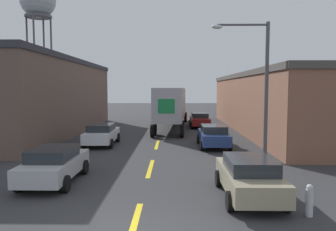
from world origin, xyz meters
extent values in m
cube|color=yellow|center=(0.00, 0.93, 0.00)|extent=(0.20, 3.59, 0.01)
cube|color=yellow|center=(0.00, 7.61, 0.00)|extent=(0.20, 3.59, 0.01)
cube|color=yellow|center=(0.00, 14.30, 0.00)|extent=(0.20, 3.59, 0.01)
cube|color=brown|center=(-11.19, 20.28, 2.96)|extent=(8.76, 22.46, 5.93)
cube|color=#333338|center=(-11.19, 20.28, 6.13)|extent=(8.96, 22.66, 0.40)
cube|color=brown|center=(11.34, 21.76, 2.40)|extent=(9.05, 26.73, 4.80)
cube|color=#4C4742|center=(11.34, 21.76, 5.00)|extent=(9.25, 26.93, 0.40)
cube|color=#B21919|center=(1.42, 30.65, 1.83)|extent=(2.36, 2.95, 2.62)
cube|color=#A8A8B2|center=(0.95, 22.86, 2.51)|extent=(3.04, 12.31, 2.75)
cube|color=#198442|center=(0.58, 16.76, 2.51)|extent=(1.27, 0.11, 1.10)
cylinder|color=black|center=(2.59, 30.93, 0.52)|extent=(0.34, 1.05, 1.03)
cylinder|color=black|center=(0.29, 31.07, 0.52)|extent=(0.34, 1.05, 1.03)
cylinder|color=black|center=(2.53, 29.81, 0.52)|extent=(0.34, 1.05, 1.03)
cylinder|color=black|center=(0.22, 29.95, 0.52)|extent=(0.34, 1.05, 1.03)
cylinder|color=black|center=(1.87, 18.90, 0.52)|extent=(0.34, 1.05, 1.03)
cylinder|color=black|center=(-0.44, 19.04, 0.52)|extent=(0.34, 1.05, 1.03)
cylinder|color=black|center=(1.78, 17.50, 0.52)|extent=(0.34, 1.05, 1.03)
cylinder|color=black|center=(-0.52, 17.64, 0.52)|extent=(0.34, 1.05, 1.03)
cube|color=navy|center=(3.74, 13.47, 0.66)|extent=(1.74, 4.22, 0.67)
cube|color=#23282D|center=(3.74, 13.34, 1.22)|extent=(1.53, 2.20, 0.45)
cylinder|color=black|center=(4.61, 14.78, 0.32)|extent=(0.22, 0.64, 0.64)
cylinder|color=black|center=(2.87, 14.78, 0.32)|extent=(0.22, 0.64, 0.64)
cylinder|color=black|center=(4.61, 12.16, 0.32)|extent=(0.22, 0.64, 0.64)
cylinder|color=black|center=(2.87, 12.16, 0.32)|extent=(0.22, 0.64, 0.64)
cube|color=maroon|center=(3.74, 24.52, 0.66)|extent=(1.74, 4.22, 0.67)
cube|color=#23282D|center=(3.74, 24.39, 1.22)|extent=(1.53, 2.20, 0.45)
cylinder|color=black|center=(4.61, 25.83, 0.32)|extent=(0.22, 0.64, 0.64)
cylinder|color=black|center=(2.87, 25.83, 0.32)|extent=(0.22, 0.64, 0.64)
cylinder|color=black|center=(4.61, 23.21, 0.32)|extent=(0.22, 0.64, 0.64)
cylinder|color=black|center=(2.87, 23.21, 0.32)|extent=(0.22, 0.64, 0.64)
cube|color=silver|center=(-3.74, 14.09, 0.66)|extent=(1.74, 4.22, 0.67)
cube|color=#23282D|center=(-3.74, 13.97, 1.22)|extent=(1.53, 2.20, 0.45)
cylinder|color=black|center=(-2.87, 15.40, 0.32)|extent=(0.22, 0.64, 0.64)
cylinder|color=black|center=(-4.61, 15.40, 0.32)|extent=(0.22, 0.64, 0.64)
cylinder|color=black|center=(-2.87, 12.78, 0.32)|extent=(0.22, 0.64, 0.64)
cylinder|color=black|center=(-4.61, 12.78, 0.32)|extent=(0.22, 0.64, 0.64)
cube|color=tan|center=(3.74, 3.42, 0.66)|extent=(1.74, 4.22, 0.67)
cube|color=#23282D|center=(3.74, 3.29, 1.22)|extent=(1.53, 2.20, 0.45)
cylinder|color=black|center=(4.61, 4.73, 0.32)|extent=(0.22, 0.64, 0.64)
cylinder|color=black|center=(2.87, 4.73, 0.32)|extent=(0.22, 0.64, 0.64)
cylinder|color=black|center=(4.61, 2.11, 0.32)|extent=(0.22, 0.64, 0.64)
cylinder|color=black|center=(2.87, 2.11, 0.32)|extent=(0.22, 0.64, 0.64)
cube|color=#B2B2B7|center=(-3.74, 5.20, 0.66)|extent=(1.74, 4.22, 0.67)
cube|color=#23282D|center=(-3.74, 5.08, 1.22)|extent=(1.53, 2.20, 0.45)
cylinder|color=black|center=(-2.87, 6.51, 0.32)|extent=(0.22, 0.64, 0.64)
cylinder|color=black|center=(-4.61, 6.51, 0.32)|extent=(0.22, 0.64, 0.64)
cylinder|color=black|center=(-2.87, 3.89, 0.32)|extent=(0.22, 0.64, 0.64)
cylinder|color=black|center=(-4.61, 3.89, 0.32)|extent=(0.22, 0.64, 0.64)
cylinder|color=#47474C|center=(-17.97, 43.71, 7.61)|extent=(0.28, 0.28, 15.23)
cylinder|color=#47474C|center=(-19.87, 45.61, 7.61)|extent=(0.28, 0.28, 15.23)
cylinder|color=#47474C|center=(-21.76, 43.71, 7.61)|extent=(0.28, 0.28, 15.23)
cylinder|color=#47474C|center=(-19.87, 41.82, 7.61)|extent=(0.28, 0.28, 15.23)
cylinder|color=#4C4C51|center=(-19.87, 43.71, 15.03)|extent=(4.07, 4.07, 0.30)
sphere|color=#939EA8|center=(-19.87, 43.71, 17.53)|extent=(5.42, 5.42, 5.42)
cylinder|color=#4C4C51|center=(6.02, 9.52, 3.64)|extent=(0.20, 0.20, 7.28)
cylinder|color=#4C4C51|center=(4.70, 9.52, 7.13)|extent=(2.64, 0.11, 0.11)
ellipsoid|color=silver|center=(3.38, 9.52, 7.03)|extent=(0.56, 0.32, 0.22)
cylinder|color=silver|center=(5.17, 1.74, 0.41)|extent=(0.22, 0.22, 0.82)
sphere|color=silver|center=(5.17, 1.74, 0.88)|extent=(0.20, 0.20, 0.20)
camera|label=1|loc=(1.09, -7.85, 3.81)|focal=35.00mm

